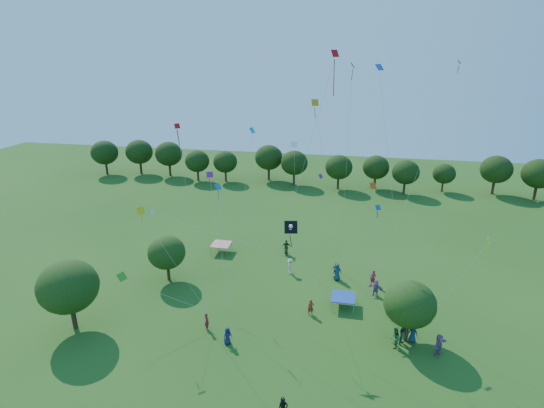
# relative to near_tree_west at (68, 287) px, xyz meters

# --- Properties ---
(near_tree_west) EXTENTS (5.04, 5.04, 6.42)m
(near_tree_west) POSITION_rel_near_tree_west_xyz_m (0.00, 0.00, 0.00)
(near_tree_west) COLOR #422B19
(near_tree_west) RESTS_ON ground
(near_tree_north) EXTENTS (3.90, 3.90, 4.98)m
(near_tree_north) POSITION_rel_near_tree_west_xyz_m (4.64, 9.37, -0.92)
(near_tree_north) COLOR #422B19
(near_tree_north) RESTS_ON ground
(near_tree_east) EXTENTS (4.23, 4.23, 5.44)m
(near_tree_east) POSITION_rel_near_tree_west_xyz_m (28.30, 3.64, -0.62)
(near_tree_east) COLOR #422B19
(near_tree_east) RESTS_ON ground
(treeline) EXTENTS (88.01, 8.77, 6.77)m
(treeline) POSITION_rel_near_tree_west_xyz_m (14.94, 46.21, -0.05)
(treeline) COLOR #422B19
(treeline) RESTS_ON ground
(tent_red_stripe) EXTENTS (2.20, 2.20, 1.10)m
(tent_red_stripe) POSITION_rel_near_tree_west_xyz_m (8.15, 16.79, -3.11)
(tent_red_stripe) COLOR red
(tent_red_stripe) RESTS_ON ground
(tent_blue) EXTENTS (2.20, 2.20, 1.10)m
(tent_blue) POSITION_rel_near_tree_west_xyz_m (22.96, 7.74, -3.11)
(tent_blue) COLOR #1942A8
(tent_blue) RESTS_ON ground
(crowd_person_0) EXTENTS (0.87, 0.61, 1.61)m
(crowd_person_0) POSITION_rel_near_tree_west_xyz_m (28.83, 3.57, -3.34)
(crowd_person_0) COLOR navy
(crowd_person_0) RESTS_ON ground
(crowd_person_1) EXTENTS (0.70, 0.71, 1.62)m
(crowd_person_1) POSITION_rel_near_tree_west_xyz_m (11.43, 1.97, -3.33)
(crowd_person_1) COLOR maroon
(crowd_person_1) RESTS_ON ground
(crowd_person_2) EXTENTS (0.55, 0.88, 1.67)m
(crowd_person_2) POSITION_rel_near_tree_west_xyz_m (15.92, 17.31, -3.31)
(crowd_person_2) COLOR #265022
(crowd_person_2) RESTS_ON ground
(crowd_person_3) EXTENTS (0.97, 1.26, 1.75)m
(crowd_person_3) POSITION_rel_near_tree_west_xyz_m (17.12, 13.14, -3.27)
(crowd_person_3) COLOR #C1B49B
(crowd_person_3) RESTS_ON ground
(crowd_person_4) EXTENTS (1.03, 1.07, 1.75)m
(crowd_person_4) POSITION_rel_near_tree_west_xyz_m (22.01, 13.10, -3.27)
(crowd_person_4) COLOR #3B362F
(crowd_person_4) RESTS_ON ground
(crowd_person_5) EXTENTS (1.69, 1.05, 1.71)m
(crowd_person_5) POSITION_rel_near_tree_west_xyz_m (26.06, 10.31, -3.29)
(crowd_person_5) COLOR #925590
(crowd_person_5) RESTS_ON ground
(crowd_person_6) EXTENTS (0.84, 0.84, 1.57)m
(crowd_person_6) POSITION_rel_near_tree_west_xyz_m (13.76, 0.40, -3.36)
(crowd_person_6) COLOR #1B1D4F
(crowd_person_6) RESTS_ON ground
(crowd_person_7) EXTENTS (0.74, 0.63, 1.69)m
(crowd_person_7) POSITION_rel_near_tree_west_xyz_m (25.89, 12.29, -3.30)
(crowd_person_7) COLOR maroon
(crowd_person_7) RESTS_ON ground
(crowd_person_8) EXTENTS (0.73, 0.94, 1.68)m
(crowd_person_8) POSITION_rel_near_tree_west_xyz_m (28.00, 3.16, -3.31)
(crowd_person_8) COLOR #285D39
(crowd_person_8) RESTS_ON ground
(crowd_person_9) EXTENTS (1.21, 0.98, 1.69)m
(crowd_person_9) POSITION_rel_near_tree_west_xyz_m (28.03, 8.28, -3.30)
(crowd_person_9) COLOR #A9A387
(crowd_person_9) RESTS_ON ground
(crowd_person_10) EXTENTS (1.08, 0.52, 1.80)m
(crowd_person_10) POSITION_rel_near_tree_west_xyz_m (15.95, 17.81, -3.25)
(crowd_person_10) COLOR #423B35
(crowd_person_10) RESTS_ON ground
(crowd_person_11) EXTENTS (1.49, 1.80, 1.87)m
(crowd_person_11) POSITION_rel_near_tree_west_xyz_m (30.65, 2.25, -3.21)
(crowd_person_11) COLOR #8F5490
(crowd_person_11) RESTS_ON ground
(crowd_person_12) EXTENTS (1.01, 0.68, 1.88)m
(crowd_person_12) POSITION_rel_near_tree_west_xyz_m (22.19, 12.70, -3.21)
(crowd_person_12) COLOR navy
(crowd_person_12) RESTS_ON ground
(crowd_person_13) EXTENTS (0.66, 0.51, 1.56)m
(crowd_person_13) POSITION_rel_near_tree_west_xyz_m (20.08, 5.84, -3.37)
(crowd_person_13) COLOR maroon
(crowd_person_13) RESTS_ON ground
(crowd_person_14) EXTENTS (0.61, 0.95, 1.79)m
(crowd_person_14) POSITION_rel_near_tree_west_xyz_m (27.29, 2.53, -3.25)
(crowd_person_14) COLOR #2A6233
(crowd_person_14) RESTS_ON ground
(pirate_kite) EXTENTS (4.38, 1.82, 8.55)m
(pirate_kite) POSITION_rel_near_tree_west_xyz_m (18.46, 3.97, 5.11)
(pirate_kite) COLOR black
(red_high_kite) EXTENTS (5.53, 3.66, 21.72)m
(red_high_kite) POSITION_rel_near_tree_west_xyz_m (20.09, 8.15, 14.16)
(red_high_kite) COLOR red
(small_kite_0) EXTENTS (1.65, 0.45, 16.42)m
(small_kite_0) POSITION_rel_near_tree_west_xyz_m (10.04, 2.80, 9.05)
(small_kite_0) COLOR red
(small_kite_1) EXTENTS (5.63, 0.64, 9.32)m
(small_kite_1) POSITION_rel_near_tree_west_xyz_m (6.70, 2.82, 4.75)
(small_kite_1) COLOR #FFB70D
(small_kite_2) EXTENTS (2.77, 3.81, 9.95)m
(small_kite_2) POSITION_rel_near_tree_west_xyz_m (31.60, 1.12, 4.49)
(small_kite_2) COLOR #FEF616
(small_kite_3) EXTENTS (6.63, 2.75, 4.25)m
(small_kite_3) POSITION_rel_near_tree_west_xyz_m (5.38, 0.79, 0.73)
(small_kite_3) COLOR #2E921A
(small_kite_4) EXTENTS (4.23, 1.44, 20.82)m
(small_kite_4) POSITION_rel_near_tree_west_xyz_m (25.39, 1.69, 11.74)
(small_kite_4) COLOR blue
(small_kite_5) EXTENTS (3.63, 6.30, 10.70)m
(small_kite_5) POSITION_rel_near_tree_west_xyz_m (10.15, 8.82, 5.90)
(small_kite_5) COLOR #84166C
(small_kite_6) EXTENTS (0.70, 1.84, 13.08)m
(small_kite_6) POSITION_rel_near_tree_west_xyz_m (17.23, 14.20, 7.78)
(small_kite_6) COLOR silver
(small_kite_7) EXTENTS (1.76, 3.32, 15.61)m
(small_kite_7) POSITION_rel_near_tree_west_xyz_m (14.24, 6.13, 8.88)
(small_kite_7) COLOR #0D91CF
(small_kite_8) EXTENTS (5.78, 3.31, 20.79)m
(small_kite_8) POSITION_rel_near_tree_west_xyz_m (30.57, 16.04, 11.24)
(small_kite_8) COLOR red
(small_kite_9) EXTENTS (0.89, 1.16, 10.96)m
(small_kite_9) POSITION_rel_near_tree_west_xyz_m (24.94, 8.42, 5.94)
(small_kite_9) COLOR #F2460C
(small_kite_10) EXTENTS (3.06, 4.99, 17.65)m
(small_kite_10) POSITION_rel_near_tree_west_xyz_m (19.97, 11.27, 11.01)
(small_kite_10) COLOR orange
(small_kite_11) EXTENTS (0.44, 1.43, 20.64)m
(small_kite_11) POSITION_rel_near_tree_west_xyz_m (22.46, 13.70, 12.65)
(small_kite_11) COLOR #308217
(small_kite_12) EXTENTS (0.56, 1.80, 9.34)m
(small_kite_12) POSITION_rel_near_tree_west_xyz_m (25.30, 7.37, 4.48)
(small_kite_12) COLOR blue
(small_kite_13) EXTENTS (2.80, 2.07, 10.24)m
(small_kite_13) POSITION_rel_near_tree_west_xyz_m (20.61, 13.11, 4.91)
(small_kite_13) COLOR #8D1772
(small_kite_14) EXTENTS (12.44, 2.90, 4.93)m
(small_kite_14) POSITION_rel_near_tree_west_xyz_m (4.10, 14.01, 0.68)
(small_kite_14) COLOR silver
(small_kite_15) EXTENTS (1.38, 2.66, 10.72)m
(small_kite_15) POSITION_rel_near_tree_west_xyz_m (11.78, 5.78, 5.96)
(small_kite_15) COLOR #0B68AA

